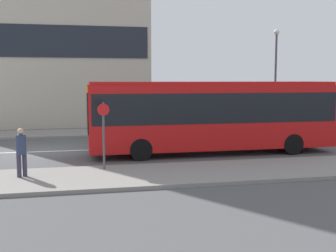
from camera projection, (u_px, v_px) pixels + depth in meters
name	position (u px, v px, depth m)	size (l,w,h in m)	color
ground_plane	(42.00, 152.00, 20.20)	(120.00, 120.00, 0.00)	#4F4F51
sidewalk_near	(27.00, 181.00, 14.12)	(44.00, 3.50, 0.13)	gray
sidewalk_far	(50.00, 134.00, 26.26)	(44.00, 3.50, 0.13)	gray
lane_centerline	(42.00, 152.00, 20.20)	(41.80, 0.16, 0.01)	silver
city_bus	(212.00, 112.00, 19.56)	(11.45, 2.48, 3.35)	red
parked_car_0	(288.00, 124.00, 26.52)	(4.17, 1.74, 1.39)	black
pedestrian_near_stop	(21.00, 149.00, 14.36)	(0.34, 0.34, 1.68)	#383347
bus_stop_sign	(104.00, 130.00, 15.50)	(0.44, 0.12, 2.50)	#4C4C51
street_lamp	(276.00, 68.00, 27.58)	(0.36, 0.36, 6.55)	#4C4C51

